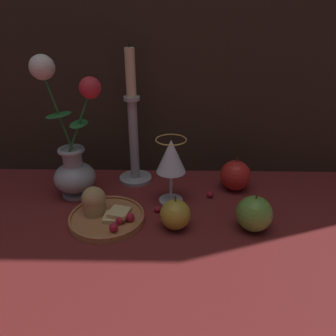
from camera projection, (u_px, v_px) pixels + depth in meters
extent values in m
plane|color=maroon|center=(138.00, 213.00, 0.78)|extent=(2.40, 2.40, 0.00)
cylinder|color=#A3A3A8|center=(77.00, 192.00, 0.86)|extent=(0.07, 0.07, 0.01)
ellipsoid|color=#A3A3A8|center=(75.00, 177.00, 0.84)|extent=(0.11, 0.11, 0.08)
cylinder|color=#A3A3A8|center=(72.00, 159.00, 0.82)|extent=(0.05, 0.05, 0.05)
torus|color=#A3A3A8|center=(71.00, 150.00, 0.81)|extent=(0.07, 0.07, 0.01)
cylinder|color=#23662D|center=(57.00, 111.00, 0.77)|extent=(0.05, 0.01, 0.20)
ellipsoid|color=#23662D|center=(59.00, 115.00, 0.77)|extent=(0.07, 0.08, 0.00)
sphere|color=silver|center=(42.00, 67.00, 0.73)|extent=(0.06, 0.06, 0.06)
cylinder|color=#23662D|center=(80.00, 121.00, 0.76)|extent=(0.07, 0.02, 0.16)
ellipsoid|color=#23662D|center=(79.00, 124.00, 0.77)|extent=(0.04, 0.07, 0.00)
sphere|color=red|center=(90.00, 88.00, 0.72)|extent=(0.05, 0.05, 0.05)
cylinder|color=#B77042|center=(107.00, 219.00, 0.75)|extent=(0.17, 0.17, 0.01)
torus|color=#B77042|center=(107.00, 216.00, 0.75)|extent=(0.17, 0.17, 0.01)
cylinder|color=tan|center=(94.00, 205.00, 0.76)|extent=(0.05, 0.05, 0.04)
sphere|color=tan|center=(94.00, 198.00, 0.75)|extent=(0.06, 0.06, 0.06)
cube|color=#DBBC7A|center=(114.00, 217.00, 0.74)|extent=(0.05, 0.05, 0.01)
cube|color=#DBBC7A|center=(119.00, 212.00, 0.74)|extent=(0.05, 0.05, 0.01)
sphere|color=#AD192D|center=(114.00, 228.00, 0.70)|extent=(0.02, 0.02, 0.02)
sphere|color=#AD192D|center=(120.00, 221.00, 0.72)|extent=(0.02, 0.02, 0.02)
sphere|color=#AD192D|center=(130.00, 217.00, 0.73)|extent=(0.02, 0.02, 0.02)
cylinder|color=silver|center=(171.00, 199.00, 0.83)|extent=(0.06, 0.06, 0.00)
cylinder|color=silver|center=(171.00, 185.00, 0.81)|extent=(0.01, 0.01, 0.08)
cone|color=silver|center=(171.00, 156.00, 0.78)|extent=(0.07, 0.07, 0.08)
cone|color=#E5CC66|center=(171.00, 161.00, 0.78)|extent=(0.06, 0.06, 0.06)
torus|color=gold|center=(171.00, 140.00, 0.76)|extent=(0.07, 0.07, 0.00)
cylinder|color=#A3A3A8|center=(136.00, 178.00, 0.93)|extent=(0.09, 0.09, 0.01)
cylinder|color=#A3A3A8|center=(134.00, 140.00, 0.88)|extent=(0.02, 0.02, 0.22)
cylinder|color=#A3A3A8|center=(132.00, 98.00, 0.83)|extent=(0.04, 0.04, 0.01)
cylinder|color=beige|center=(130.00, 73.00, 0.80)|extent=(0.02, 0.02, 0.12)
cylinder|color=black|center=(129.00, 45.00, 0.77)|extent=(0.00, 0.00, 0.01)
sphere|color=red|center=(235.00, 175.00, 0.87)|extent=(0.08, 0.08, 0.08)
cylinder|color=#4C3319|center=(237.00, 159.00, 0.85)|extent=(0.00, 0.00, 0.01)
sphere|color=#669938|center=(254.00, 214.00, 0.71)|extent=(0.08, 0.08, 0.08)
cylinder|color=#4C3319|center=(257.00, 196.00, 0.69)|extent=(0.00, 0.00, 0.01)
sphere|color=#B2932D|center=(175.00, 214.00, 0.72)|extent=(0.07, 0.07, 0.07)
cylinder|color=#4C3319|center=(176.00, 199.00, 0.70)|extent=(0.00, 0.00, 0.01)
sphere|color=#AD192D|center=(157.00, 209.00, 0.78)|extent=(0.01, 0.01, 0.01)
sphere|color=#AD192D|center=(210.00, 194.00, 0.84)|extent=(0.02, 0.02, 0.02)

